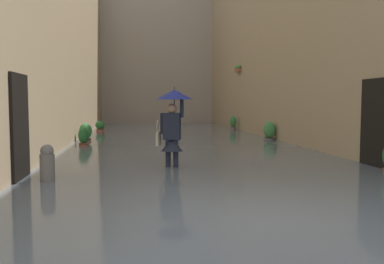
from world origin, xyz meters
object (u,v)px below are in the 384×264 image
(potted_plant_mid_left, at_px, (269,133))
(potted_plant_far_left, at_px, (233,124))
(mooring_bollard, at_px, (47,167))
(potted_plant_far_right, at_px, (100,127))
(potted_plant_mid_right, at_px, (84,139))
(person_wading, at_px, (173,117))
(potted_plant_near_right, at_px, (86,134))

(potted_plant_mid_left, height_order, potted_plant_far_left, potted_plant_far_left)
(potted_plant_mid_left, relative_size, mooring_bollard, 1.03)
(potted_plant_far_right, bearing_deg, potted_plant_mid_left, 141.56)
(mooring_bollard, bearing_deg, potted_plant_far_right, -89.75)
(potted_plant_mid_right, height_order, potted_plant_far_right, potted_plant_mid_right)
(potted_plant_far_right, bearing_deg, person_wading, 102.34)
(potted_plant_far_left, xyz_separation_m, mooring_bollard, (6.83, 13.12, -0.06))
(person_wading, xyz_separation_m, potted_plant_far_left, (-4.33, -11.83, -0.83))
(potted_plant_mid_left, height_order, potted_plant_far_right, potted_plant_mid_left)
(potted_plant_mid_left, bearing_deg, potted_plant_far_right, -38.44)
(person_wading, bearing_deg, potted_plant_far_left, -110.11)
(potted_plant_near_right, bearing_deg, potted_plant_far_right, -91.62)
(person_wading, distance_m, potted_plant_near_right, 7.25)
(person_wading, relative_size, potted_plant_near_right, 2.34)
(person_wading, xyz_separation_m, potted_plant_far_right, (2.55, -11.66, -0.94))
(potted_plant_mid_left, height_order, potted_plant_near_right, potted_plant_mid_left)
(potted_plant_far_right, bearing_deg, potted_plant_mid_right, 89.97)
(potted_plant_far_left, distance_m, potted_plant_far_right, 6.88)
(potted_plant_mid_right, height_order, potted_plant_near_right, potted_plant_near_right)
(potted_plant_mid_left, height_order, potted_plant_mid_right, potted_plant_mid_left)
(potted_plant_mid_left, bearing_deg, person_wading, 54.50)
(person_wading, height_order, potted_plant_mid_left, person_wading)
(potted_plant_mid_left, distance_m, potted_plant_near_right, 7.10)
(potted_plant_mid_left, distance_m, potted_plant_far_right, 8.86)
(potted_plant_far_left, relative_size, potted_plant_near_right, 1.08)
(potted_plant_mid_left, distance_m, mooring_bollard, 10.13)
(potted_plant_near_right, distance_m, mooring_bollard, 7.96)
(potted_plant_mid_left, distance_m, potted_plant_far_left, 5.68)
(potted_plant_near_right, bearing_deg, potted_plant_mid_left, 175.79)
(potted_plant_far_right, relative_size, mooring_bollard, 0.83)
(potted_plant_mid_left, relative_size, potted_plant_mid_right, 1.12)
(potted_plant_near_right, bearing_deg, potted_plant_far_left, -143.70)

